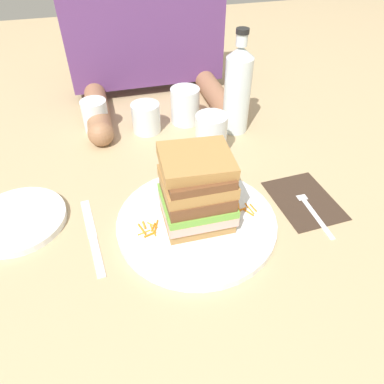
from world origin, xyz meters
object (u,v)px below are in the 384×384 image
object	(u,v)px
juice_glass	(211,138)
water_bottle	(238,89)
main_plate	(196,221)
napkin_dark	(304,200)
sandwich	(196,190)
empty_tumbler_1	(185,106)
empty_tumbler_2	(95,116)
fork	(310,206)
side_plate	(18,220)
empty_tumbler_0	(146,118)
diner_across	(144,12)
knife	(93,237)

from	to	relation	value
juice_glass	water_bottle	xyz separation A→B (m)	(0.09, 0.09, 0.07)
main_plate	napkin_dark	size ratio (longest dim) A/B	1.92
sandwich	empty_tumbler_1	xyz separation A→B (m)	(0.08, 0.38, -0.04)
main_plate	sandwich	world-z (taller)	sandwich
empty_tumbler_1	empty_tumbler_2	bearing A→B (deg)	175.44
water_bottle	empty_tumbler_1	world-z (taller)	water_bottle
fork	side_plate	xyz separation A→B (m)	(-0.55, 0.11, 0.00)
side_plate	water_bottle	bearing A→B (deg)	22.67
sandwich	empty_tumbler_2	xyz separation A→B (m)	(-0.16, 0.40, -0.04)
empty_tumbler_1	juice_glass	bearing A→B (deg)	-83.16
sandwich	empty_tumbler_1	size ratio (longest dim) A/B	1.53
empty_tumbler_1	side_plate	world-z (taller)	empty_tumbler_1
fork	juice_glass	bearing A→B (deg)	120.23
napkin_dark	empty_tumbler_1	xyz separation A→B (m)	(-0.15, 0.37, 0.05)
napkin_dark	empty_tumbler_0	size ratio (longest dim) A/B	2.09
napkin_dark	empty_tumbler_2	distance (m)	0.55
empty_tumbler_0	empty_tumbler_1	bearing A→B (deg)	10.31
sandwich	napkin_dark	bearing A→B (deg)	1.51
fork	empty_tumbler_2	bearing A→B (deg)	133.03
sandwich	fork	distance (m)	0.24
main_plate	napkin_dark	xyz separation A→B (m)	(0.23, 0.01, -0.01)
side_plate	diner_across	distance (m)	0.64
napkin_dark	diner_across	size ratio (longest dim) A/B	0.31
juice_glass	main_plate	bearing A→B (deg)	-113.91
empty_tumbler_0	main_plate	bearing A→B (deg)	-84.94
sandwich	side_plate	world-z (taller)	sandwich
knife	main_plate	bearing A→B (deg)	-4.62
main_plate	fork	xyz separation A→B (m)	(0.23, -0.02, -0.00)
empty_tumbler_1	empty_tumbler_2	xyz separation A→B (m)	(-0.23, 0.02, -0.01)
side_plate	empty_tumbler_2	bearing A→B (deg)	61.05
fork	napkin_dark	bearing A→B (deg)	89.74
main_plate	knife	size ratio (longest dim) A/B	1.49
empty_tumbler_1	side_plate	size ratio (longest dim) A/B	0.52
juice_glass	empty_tumbler_2	xyz separation A→B (m)	(-0.25, 0.18, -0.00)
water_bottle	empty_tumbler_1	xyz separation A→B (m)	(-0.11, 0.07, -0.06)
side_plate	knife	bearing A→B (deg)	-29.82
empty_tumbler_0	diner_across	bearing A→B (deg)	77.93
water_bottle	diner_across	distance (m)	0.35
napkin_dark	side_plate	size ratio (longest dim) A/B	0.87
knife	empty_tumbler_2	bearing A→B (deg)	84.65
knife	diner_across	distance (m)	0.65
sandwich	empty_tumbler_2	distance (m)	0.43
empty_tumbler_2	sandwich	bearing A→B (deg)	-68.57
napkin_dark	empty_tumbler_2	size ratio (longest dim) A/B	1.91
knife	side_plate	xyz separation A→B (m)	(-0.13, 0.08, 0.01)
sandwich	napkin_dark	size ratio (longest dim) A/B	0.92
juice_glass	knife	bearing A→B (deg)	-145.12
side_plate	diner_across	world-z (taller)	diner_across
main_plate	water_bottle	xyz separation A→B (m)	(0.19, 0.31, 0.10)
juice_glass	empty_tumbler_2	size ratio (longest dim) A/B	1.25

